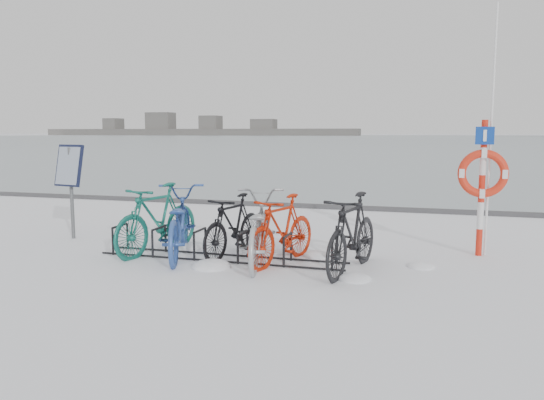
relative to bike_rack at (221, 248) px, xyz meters
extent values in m
plane|color=white|center=(0.00, 0.00, -0.18)|extent=(900.00, 900.00, 0.00)
cube|color=#A3B1B9|center=(0.00, 155.00, -0.17)|extent=(400.00, 298.00, 0.02)
cube|color=#3F3F42|center=(0.00, 5.90, -0.13)|extent=(400.00, 0.25, 0.10)
cylinder|color=black|center=(-1.80, -0.22, 0.04)|extent=(0.04, 0.04, 0.44)
cylinder|color=black|center=(-1.80, 0.22, 0.04)|extent=(0.04, 0.04, 0.44)
cylinder|color=black|center=(-1.80, 0.00, 0.26)|extent=(0.04, 0.44, 0.04)
cylinder|color=black|center=(-1.08, -0.22, 0.04)|extent=(0.04, 0.04, 0.44)
cylinder|color=black|center=(-1.08, 0.22, 0.04)|extent=(0.04, 0.04, 0.44)
cylinder|color=black|center=(-1.08, 0.00, 0.26)|extent=(0.04, 0.44, 0.04)
cylinder|color=black|center=(-0.36, -0.22, 0.04)|extent=(0.04, 0.04, 0.44)
cylinder|color=black|center=(-0.36, 0.22, 0.04)|extent=(0.04, 0.04, 0.44)
cylinder|color=black|center=(-0.36, 0.00, 0.26)|extent=(0.04, 0.44, 0.04)
cylinder|color=black|center=(0.36, -0.22, 0.04)|extent=(0.04, 0.04, 0.44)
cylinder|color=black|center=(0.36, 0.22, 0.04)|extent=(0.04, 0.04, 0.44)
cylinder|color=black|center=(0.36, 0.00, 0.26)|extent=(0.04, 0.44, 0.04)
cylinder|color=black|center=(1.08, -0.22, 0.04)|extent=(0.04, 0.04, 0.44)
cylinder|color=black|center=(1.08, 0.22, 0.04)|extent=(0.04, 0.04, 0.44)
cylinder|color=black|center=(1.08, 0.00, 0.26)|extent=(0.04, 0.44, 0.04)
cylinder|color=black|center=(1.80, -0.22, 0.04)|extent=(0.04, 0.04, 0.44)
cylinder|color=black|center=(1.80, 0.22, 0.04)|extent=(0.04, 0.04, 0.44)
cylinder|color=black|center=(1.80, 0.00, 0.26)|extent=(0.04, 0.44, 0.04)
cylinder|color=black|center=(0.00, -0.22, -0.16)|extent=(4.00, 0.03, 0.03)
cylinder|color=black|center=(0.00, 0.22, -0.16)|extent=(4.00, 0.03, 0.03)
cylinder|color=#595B5E|center=(-3.27, 0.74, 0.67)|extent=(0.07, 0.07, 1.70)
cube|color=black|center=(-3.27, 0.71, 1.19)|extent=(0.62, 0.32, 0.77)
cube|color=#8C99AD|center=(-3.27, 0.67, 1.19)|extent=(0.55, 0.25, 0.69)
cylinder|color=red|center=(3.91, 1.41, 0.04)|extent=(0.10, 0.10, 0.44)
cylinder|color=silver|center=(3.91, 1.41, 0.47)|extent=(0.10, 0.10, 0.44)
cylinder|color=red|center=(3.91, 1.41, 0.91)|extent=(0.10, 0.10, 0.44)
cylinder|color=silver|center=(3.91, 1.41, 1.34)|extent=(0.10, 0.10, 0.44)
cylinder|color=red|center=(3.91, 1.41, 1.78)|extent=(0.10, 0.10, 0.44)
torus|color=red|center=(3.91, 1.32, 1.15)|extent=(0.76, 0.13, 0.76)
cube|color=#0D3595|center=(3.91, 1.33, 1.75)|extent=(0.28, 0.03, 0.28)
cylinder|color=silver|center=(4.01, 1.46, 1.80)|extent=(0.04, 0.04, 3.96)
cube|color=#484848|center=(-120.00, 260.00, 1.57)|extent=(180.00, 12.00, 3.50)
cube|color=#484848|center=(-150.00, 260.00, 5.32)|extent=(24.00, 10.00, 8.00)
cube|color=#484848|center=(-90.00, 260.00, 4.82)|extent=(20.00, 10.00, 6.00)
imported|color=#135F52|center=(-1.19, 0.17, 0.41)|extent=(1.00, 2.04, 1.18)
imported|color=#2A4A94|center=(-0.75, 0.03, 0.39)|extent=(1.46, 2.32, 1.15)
imported|color=black|center=(0.09, 0.34, 0.33)|extent=(0.83, 1.77, 1.02)
imported|color=#999B9F|center=(0.62, -0.05, 0.38)|extent=(1.19, 2.26, 1.13)
imported|color=#B92109|center=(0.98, 0.05, 0.36)|extent=(1.01, 1.86, 1.07)
imported|color=black|center=(2.07, -0.15, 0.40)|extent=(0.93, 2.00, 1.16)
ellipsoid|color=white|center=(-0.81, 0.53, -0.18)|extent=(0.47, 0.47, 0.16)
ellipsoid|color=white|center=(0.83, 0.69, -0.18)|extent=(0.37, 0.37, 0.13)
ellipsoid|color=white|center=(0.04, -0.50, -0.18)|extent=(0.60, 0.60, 0.21)
ellipsoid|color=white|center=(2.17, -0.57, -0.18)|extent=(0.46, 0.46, 0.16)
ellipsoid|color=white|center=(1.42, 0.62, -0.18)|extent=(0.47, 0.47, 0.16)
ellipsoid|color=white|center=(3.03, 0.36, -0.18)|extent=(0.42, 0.42, 0.15)
camera|label=1|loc=(3.07, -7.59, 1.81)|focal=35.00mm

